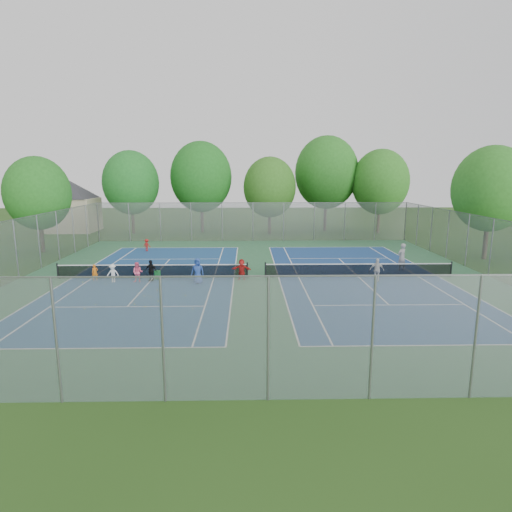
% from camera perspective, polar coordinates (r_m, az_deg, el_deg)
% --- Properties ---
extents(ground, '(120.00, 120.00, 0.00)m').
position_cam_1_polar(ground, '(29.15, 0.04, -2.88)').
color(ground, '#264A17').
rests_on(ground, ground).
extents(court_pad, '(32.00, 32.00, 0.01)m').
position_cam_1_polar(court_pad, '(29.14, 0.04, -2.87)').
color(court_pad, '#2E633F').
rests_on(court_pad, ground).
extents(court_left, '(10.97, 23.77, 0.01)m').
position_cam_1_polar(court_left, '(29.82, -13.55, -2.84)').
color(court_left, navy).
rests_on(court_left, court_pad).
extents(court_right, '(10.97, 23.77, 0.01)m').
position_cam_1_polar(court_right, '(30.12, 13.49, -2.71)').
color(court_right, navy).
rests_on(court_right, court_pad).
extents(net_left, '(12.87, 0.10, 0.91)m').
position_cam_1_polar(net_left, '(29.72, -13.58, -2.02)').
color(net_left, black).
rests_on(net_left, ground).
extents(net_right, '(12.87, 0.10, 0.91)m').
position_cam_1_polar(net_right, '(30.02, 13.53, -1.89)').
color(net_right, black).
rests_on(net_right, ground).
extents(fence_north, '(32.00, 0.10, 4.00)m').
position_cam_1_polar(fence_north, '(44.57, -0.42, 4.57)').
color(fence_north, gray).
rests_on(fence_north, ground).
extents(fence_south, '(32.00, 0.10, 4.00)m').
position_cam_1_polar(fence_south, '(13.28, 1.62, -11.10)').
color(fence_south, gray).
rests_on(fence_south, ground).
extents(fence_west, '(0.10, 32.00, 4.00)m').
position_cam_1_polar(fence_west, '(32.58, -29.37, 0.76)').
color(fence_west, gray).
rests_on(fence_west, ground).
extents(fence_east, '(0.10, 32.00, 4.00)m').
position_cam_1_polar(fence_east, '(33.19, 28.86, 0.97)').
color(fence_east, gray).
rests_on(fence_east, ground).
extents(house, '(11.03, 11.03, 7.30)m').
position_cam_1_polar(house, '(56.55, -23.64, 7.27)').
color(house, '#B7A88C').
rests_on(house, ground).
extents(tree_nw, '(6.40, 6.40, 9.58)m').
position_cam_1_polar(tree_nw, '(52.04, -16.34, 9.35)').
color(tree_nw, '#443326').
rests_on(tree_nw, ground).
extents(tree_nl, '(7.20, 7.20, 10.69)m').
position_cam_1_polar(tree_nl, '(51.57, -7.33, 10.41)').
color(tree_nl, '#443326').
rests_on(tree_nl, ground).
extents(tree_nc, '(6.00, 6.00, 8.85)m').
position_cam_1_polar(tree_nc, '(49.38, 1.84, 9.14)').
color(tree_nc, '#443326').
rests_on(tree_nc, ground).
extents(tree_nr, '(7.60, 7.60, 11.42)m').
position_cam_1_polar(tree_nr, '(53.17, 9.37, 10.91)').
color(tree_nr, '#443326').
rests_on(tree_nr, ground).
extents(tree_ne, '(6.60, 6.60, 9.77)m').
position_cam_1_polar(tree_ne, '(52.67, 16.25, 9.45)').
color(tree_ne, '#443326').
rests_on(tree_ne, ground).
extents(tree_side_w, '(5.60, 5.60, 8.47)m').
position_cam_1_polar(tree_side_w, '(42.50, -27.09, 7.45)').
color(tree_side_w, '#443326').
rests_on(tree_side_w, ground).
extents(tree_side_e, '(6.00, 6.00, 9.20)m').
position_cam_1_polar(tree_side_e, '(39.53, 28.84, 7.84)').
color(tree_side_e, '#443326').
rests_on(tree_side_e, ground).
extents(ball_crate, '(0.41, 0.41, 0.34)m').
position_cam_1_polar(ball_crate, '(30.59, -15.59, -2.30)').
color(ball_crate, '#173CB0').
rests_on(ball_crate, ground).
extents(ball_hopper, '(0.37, 0.37, 0.59)m').
position_cam_1_polar(ball_hopper, '(29.39, -13.00, -2.47)').
color(ball_hopper, '#238336').
rests_on(ball_hopper, ground).
extents(student_a, '(0.47, 0.41, 1.09)m').
position_cam_1_polar(student_a, '(30.15, -20.68, -2.08)').
color(student_a, orange).
rests_on(student_a, ground).
extents(student_b, '(0.68, 0.55, 1.34)m').
position_cam_1_polar(student_b, '(28.74, -15.50, -2.12)').
color(student_b, '#FF638A').
rests_on(student_b, ground).
extents(student_c, '(0.80, 0.48, 1.22)m').
position_cam_1_polar(student_c, '(29.23, -18.55, -2.20)').
color(student_c, white).
rests_on(student_c, ground).
extents(student_d, '(0.90, 0.62, 1.42)m').
position_cam_1_polar(student_d, '(28.86, -13.84, -1.90)').
color(student_d, black).
rests_on(student_d, ground).
extents(student_e, '(0.87, 0.61, 1.67)m').
position_cam_1_polar(student_e, '(27.62, -7.80, -1.99)').
color(student_e, '#284793').
rests_on(student_e, ground).
extents(student_f, '(1.35, 0.63, 1.40)m').
position_cam_1_polar(student_f, '(28.40, -1.93, -1.81)').
color(student_f, red).
rests_on(student_f, ground).
extents(child_far_baseline, '(0.83, 0.66, 1.12)m').
position_cam_1_polar(child_far_baseline, '(40.04, -14.35, 1.41)').
color(child_far_baseline, '#A81A18').
rests_on(child_far_baseline, ground).
extents(instructor, '(0.87, 0.77, 2.00)m').
position_cam_1_polar(instructor, '(32.82, 18.86, -0.12)').
color(instructor, gray).
rests_on(instructor, ground).
extents(teen_court_b, '(0.95, 0.50, 1.54)m').
position_cam_1_polar(teen_court_b, '(29.04, 15.81, -1.80)').
color(teen_court_b, silver).
rests_on(teen_court_b, ground).
extents(tennis_ball_0, '(0.07, 0.07, 0.07)m').
position_cam_1_polar(tennis_ball_0, '(26.56, -13.02, -4.48)').
color(tennis_ball_0, '#D8E635').
rests_on(tennis_ball_0, ground).
extents(tennis_ball_1, '(0.07, 0.07, 0.07)m').
position_cam_1_polar(tennis_ball_1, '(22.68, -8.43, -6.99)').
color(tennis_ball_1, gold).
rests_on(tennis_ball_1, ground).
extents(tennis_ball_2, '(0.07, 0.07, 0.07)m').
position_cam_1_polar(tennis_ball_2, '(23.51, -14.59, -6.59)').
color(tennis_ball_2, '#EBF037').
rests_on(tennis_ball_2, ground).
extents(tennis_ball_3, '(0.07, 0.07, 0.07)m').
position_cam_1_polar(tennis_ball_3, '(28.86, -19.45, -3.60)').
color(tennis_ball_3, '#C3D832').
rests_on(tennis_ball_3, ground).
extents(tennis_ball_4, '(0.07, 0.07, 0.07)m').
position_cam_1_polar(tennis_ball_4, '(24.10, -15.90, -6.22)').
color(tennis_ball_4, '#B1C82E').
rests_on(tennis_ball_4, ground).
extents(tennis_ball_5, '(0.07, 0.07, 0.07)m').
position_cam_1_polar(tennis_ball_5, '(24.68, -20.59, -6.10)').
color(tennis_ball_5, '#AFC52D').
rests_on(tennis_ball_5, ground).
extents(tennis_ball_6, '(0.07, 0.07, 0.07)m').
position_cam_1_polar(tennis_ball_6, '(24.13, -21.88, -6.58)').
color(tennis_ball_6, yellow).
rests_on(tennis_ball_6, ground).
extents(tennis_ball_7, '(0.07, 0.07, 0.07)m').
position_cam_1_polar(tennis_ball_7, '(25.10, -9.41, -5.25)').
color(tennis_ball_7, '#B4CC2F').
rests_on(tennis_ball_7, ground).
extents(tennis_ball_8, '(0.07, 0.07, 0.07)m').
position_cam_1_polar(tennis_ball_8, '(24.31, -12.91, -5.92)').
color(tennis_ball_8, '#D2E535').
rests_on(tennis_ball_8, ground).
extents(tennis_ball_9, '(0.07, 0.07, 0.07)m').
position_cam_1_polar(tennis_ball_9, '(25.51, -14.69, -5.20)').
color(tennis_ball_9, gold).
rests_on(tennis_ball_9, ground).
extents(tennis_ball_10, '(0.07, 0.07, 0.07)m').
position_cam_1_polar(tennis_ball_10, '(29.94, -22.10, -3.27)').
color(tennis_ball_10, '#C1EB36').
rests_on(tennis_ball_10, ground).
extents(tennis_ball_11, '(0.07, 0.07, 0.07)m').
position_cam_1_polar(tennis_ball_11, '(25.20, -13.83, -5.36)').
color(tennis_ball_11, '#BFE034').
rests_on(tennis_ball_11, ground).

